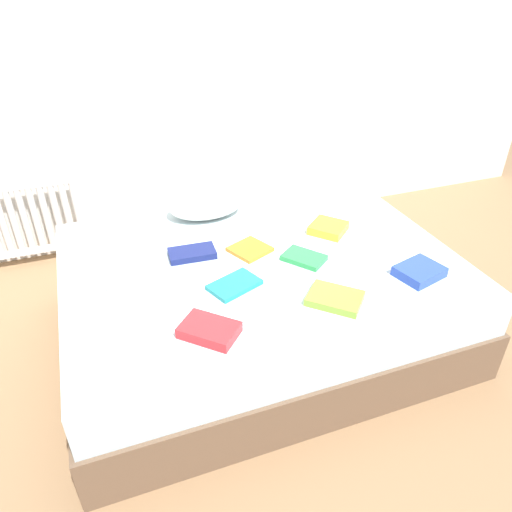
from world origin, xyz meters
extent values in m
plane|color=#93704C|center=(0.00, 0.00, 0.00)|extent=(8.00, 8.00, 0.00)
cube|color=silver|center=(0.00, 1.35, 1.40)|extent=(6.00, 0.10, 2.80)
cube|color=brown|center=(0.00, 0.00, 0.14)|extent=(2.00, 1.50, 0.28)
cube|color=silver|center=(0.00, 0.00, 0.39)|extent=(1.96, 1.46, 0.22)
cylinder|color=white|center=(-1.33, 1.20, 0.34)|extent=(0.04, 0.04, 0.51)
cylinder|color=white|center=(-1.26, 1.20, 0.34)|extent=(0.04, 0.04, 0.51)
cylinder|color=white|center=(-1.20, 1.20, 0.34)|extent=(0.04, 0.04, 0.51)
cylinder|color=white|center=(-1.13, 1.20, 0.34)|extent=(0.04, 0.04, 0.51)
cylinder|color=white|center=(-1.06, 1.20, 0.34)|extent=(0.04, 0.04, 0.51)
cylinder|color=white|center=(-1.00, 1.20, 0.34)|extent=(0.04, 0.04, 0.51)
cylinder|color=white|center=(-0.93, 1.20, 0.34)|extent=(0.04, 0.04, 0.51)
cylinder|color=white|center=(-0.87, 1.20, 0.34)|extent=(0.04, 0.04, 0.51)
cube|color=white|center=(-1.16, 1.20, 0.58)|extent=(0.64, 0.04, 0.04)
cube|color=white|center=(-1.16, 1.20, 0.11)|extent=(0.64, 0.04, 0.04)
ellipsoid|color=white|center=(-0.13, 0.55, 0.58)|extent=(0.44, 0.29, 0.15)
cube|color=white|center=(-0.65, -0.06, 0.52)|extent=(0.23, 0.23, 0.05)
cube|color=#8CC638|center=(0.19, -0.46, 0.52)|extent=(0.29, 0.29, 0.04)
cube|color=yellow|center=(0.46, 0.12, 0.52)|extent=(0.26, 0.26, 0.05)
cube|color=#2847B7|center=(0.67, -0.42, 0.52)|extent=(0.25, 0.22, 0.05)
cube|color=green|center=(0.20, -0.10, 0.51)|extent=(0.23, 0.25, 0.03)
cube|color=teal|center=(-0.20, -0.20, 0.51)|extent=(0.27, 0.23, 0.02)
cube|color=orange|center=(-0.02, 0.08, 0.51)|extent=(0.24, 0.24, 0.02)
cube|color=red|center=(-0.40, -0.48, 0.52)|extent=(0.27, 0.27, 0.05)
cube|color=navy|center=(-0.32, 0.13, 0.52)|extent=(0.24, 0.15, 0.03)
camera|label=1|loc=(-0.73, -1.94, 1.82)|focal=33.60mm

